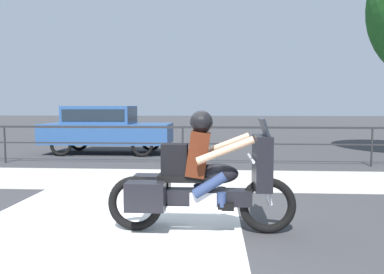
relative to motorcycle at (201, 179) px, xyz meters
The scene contains 6 objects.
ground_plane 1.01m from the motorcycle, behind, with size 120.00×120.00×0.00m, color #38383A.
sidewalk_band 3.61m from the motorcycle, 101.90° to the left, with size 44.00×2.40×0.01m, color #B7B2A8.
crosswalk_band 1.47m from the motorcycle, behind, with size 3.65×6.00×0.01m, color silver.
fence_railing 5.60m from the motorcycle, 97.50° to the left, with size 36.00×0.05×1.07m.
motorcycle is the anchor object (origin of this frame).
parked_car 8.64m from the motorcycle, 114.62° to the left, with size 4.30×1.73×1.63m.
Camera 1 is at (0.91, -4.78, 1.61)m, focal length 35.00 mm.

